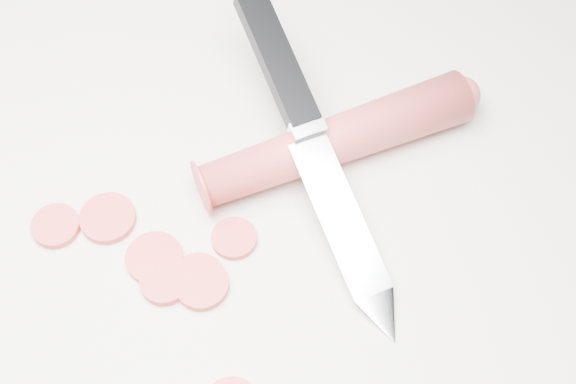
% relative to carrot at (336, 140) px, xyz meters
% --- Properties ---
extents(ground, '(2.40, 2.40, 0.00)m').
position_rel_carrot_xyz_m(ground, '(-0.07, -0.10, -0.02)').
color(ground, silver).
rests_on(ground, ground).
extents(carrot, '(0.18, 0.16, 0.03)m').
position_rel_carrot_xyz_m(carrot, '(0.00, 0.00, 0.00)').
color(carrot, '#C93939').
rests_on(carrot, ground).
extents(carrot_slice_0, '(0.03, 0.03, 0.01)m').
position_rel_carrot_xyz_m(carrot_slice_0, '(-0.17, -0.12, -0.02)').
color(carrot_slice_0, red).
rests_on(carrot_slice_0, ground).
extents(carrot_slice_1, '(0.04, 0.04, 0.01)m').
position_rel_carrot_xyz_m(carrot_slice_1, '(-0.06, -0.13, -0.02)').
color(carrot_slice_1, red).
rests_on(carrot_slice_1, ground).
extents(carrot_slice_2, '(0.03, 0.03, 0.01)m').
position_rel_carrot_xyz_m(carrot_slice_2, '(-0.05, -0.09, -0.02)').
color(carrot_slice_2, red).
rests_on(carrot_slice_2, ground).
extents(carrot_slice_3, '(0.04, 0.04, 0.01)m').
position_rel_carrot_xyz_m(carrot_slice_3, '(-0.06, -0.12, -0.02)').
color(carrot_slice_3, red).
rests_on(carrot_slice_3, ground).
extents(carrot_slice_5, '(0.04, 0.04, 0.01)m').
position_rel_carrot_xyz_m(carrot_slice_5, '(-0.09, -0.12, -0.02)').
color(carrot_slice_5, red).
rests_on(carrot_slice_5, ground).
extents(carrot_slice_7, '(0.03, 0.03, 0.01)m').
position_rel_carrot_xyz_m(carrot_slice_7, '(-0.08, -0.13, -0.02)').
color(carrot_slice_7, red).
rests_on(carrot_slice_7, ground).
extents(carrot_slice_8, '(0.04, 0.04, 0.01)m').
position_rel_carrot_xyz_m(carrot_slice_8, '(-0.14, -0.10, -0.02)').
color(carrot_slice_8, red).
rests_on(carrot_slice_8, ground).
extents(kitchen_knife, '(0.20, 0.23, 0.08)m').
position_rel_carrot_xyz_m(kitchen_knife, '(-0.01, -0.02, 0.02)').
color(kitchen_knife, silver).
rests_on(kitchen_knife, ground).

